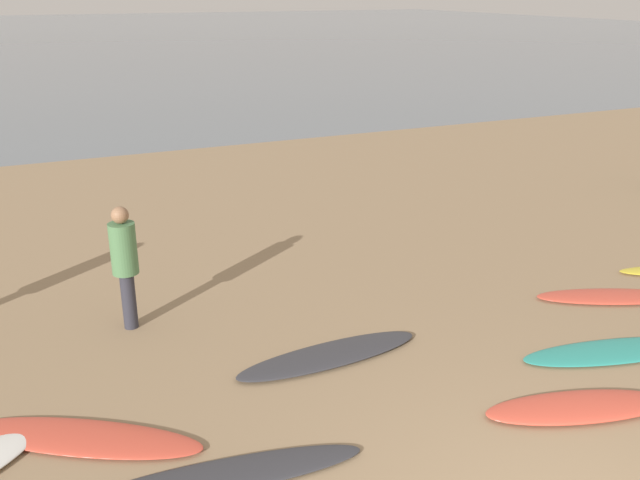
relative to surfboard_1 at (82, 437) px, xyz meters
The scene contains 9 objects.
ground_plane 7.59m from the surfboard_1, 63.53° to the left, with size 120.00×120.00×0.20m, color #997C5B.
ocean_water 61.98m from the surfboard_1, 86.87° to the left, with size 140.00×100.00×0.01m, color slate.
surfboard_1 is the anchor object (origin of this frame).
surfboard_2 1.52m from the surfboard_1, 44.58° to the right, with size 2.50×0.46×0.06m, color #333338.
surfboard_3 2.82m from the surfboard_1, ahead, with size 2.30×0.56×0.09m, color #333338.
surfboard_4 4.90m from the surfboard_1, 18.59° to the right, with size 1.97×0.57×0.10m, color #D84C38.
surfboard_5 5.95m from the surfboard_1, ahead, with size 2.30×0.56×0.06m, color teal.
surfboard_6 7.03m from the surfboard_1, ahead, with size 2.07×0.52×0.08m, color #D84C38.
person_0 2.51m from the surfboard_1, 69.01° to the left, with size 0.32×0.32×1.60m.
Camera 1 is at (-3.58, -2.72, 4.05)m, focal length 38.73 mm.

